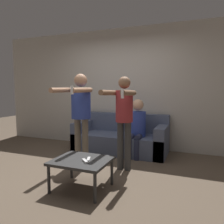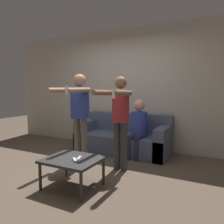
{
  "view_description": "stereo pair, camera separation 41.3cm",
  "coord_description": "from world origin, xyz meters",
  "px_view_note": "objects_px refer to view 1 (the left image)",
  "views": [
    {
      "loc": [
        1.62,
        -2.96,
        1.33
      ],
      "look_at": [
        0.12,
        0.87,
        0.9
      ],
      "focal_mm": 35.0,
      "sensor_mm": 36.0,
      "label": 1
    },
    {
      "loc": [
        2.0,
        -2.79,
        1.33
      ],
      "look_at": [
        0.12,
        0.87,
        0.9
      ],
      "focal_mm": 35.0,
      "sensor_mm": 36.0,
      "label": 2
    }
  ],
  "objects_px": {
    "person_standing_left": "(80,108)",
    "coffee_table": "(82,163)",
    "person_standing_right": "(124,113)",
    "person_seated": "(137,125)",
    "couch": "(121,139)",
    "remote_near": "(85,161)",
    "remote_far": "(89,159)"
  },
  "relations": [
    {
      "from": "person_standing_right",
      "to": "person_seated",
      "type": "bearing_deg",
      "value": 90.12
    },
    {
      "from": "person_seated",
      "to": "remote_far",
      "type": "relative_size",
      "value": 7.43
    },
    {
      "from": "person_seated",
      "to": "coffee_table",
      "type": "distance_m",
      "value": 1.75
    },
    {
      "from": "person_seated",
      "to": "remote_near",
      "type": "height_order",
      "value": "person_seated"
    },
    {
      "from": "person_standing_right",
      "to": "remote_far",
      "type": "xyz_separation_m",
      "value": [
        -0.2,
        -0.85,
        -0.53
      ]
    },
    {
      "from": "person_standing_left",
      "to": "remote_near",
      "type": "height_order",
      "value": "person_standing_left"
    },
    {
      "from": "remote_near",
      "to": "couch",
      "type": "bearing_deg",
      "value": 95.49
    },
    {
      "from": "couch",
      "to": "person_seated",
      "type": "distance_m",
      "value": 0.56
    },
    {
      "from": "person_standing_left",
      "to": "coffee_table",
      "type": "bearing_deg",
      "value": -60.05
    },
    {
      "from": "couch",
      "to": "person_standing_left",
      "type": "xyz_separation_m",
      "value": [
        -0.4,
        -1.01,
        0.74
      ]
    },
    {
      "from": "person_standing_right",
      "to": "remote_near",
      "type": "height_order",
      "value": "person_standing_right"
    },
    {
      "from": "couch",
      "to": "remote_near",
      "type": "relative_size",
      "value": 14.63
    },
    {
      "from": "couch",
      "to": "person_seated",
      "type": "bearing_deg",
      "value": -22.97
    },
    {
      "from": "couch",
      "to": "remote_near",
      "type": "xyz_separation_m",
      "value": [
        0.19,
        -1.95,
        0.15
      ]
    },
    {
      "from": "coffee_table",
      "to": "remote_far",
      "type": "xyz_separation_m",
      "value": [
        0.1,
        0.01,
        0.06
      ]
    },
    {
      "from": "couch",
      "to": "remote_near",
      "type": "height_order",
      "value": "couch"
    },
    {
      "from": "coffee_table",
      "to": "person_seated",
      "type": "bearing_deg",
      "value": 80.04
    },
    {
      "from": "person_standing_left",
      "to": "couch",
      "type": "bearing_deg",
      "value": 68.46
    },
    {
      "from": "person_standing_right",
      "to": "person_seated",
      "type": "distance_m",
      "value": 0.91
    },
    {
      "from": "couch",
      "to": "remote_near",
      "type": "bearing_deg",
      "value": -84.51
    },
    {
      "from": "remote_near",
      "to": "remote_far",
      "type": "relative_size",
      "value": 0.87
    },
    {
      "from": "person_standing_right",
      "to": "coffee_table",
      "type": "height_order",
      "value": "person_standing_right"
    },
    {
      "from": "person_seated",
      "to": "remote_near",
      "type": "distance_m",
      "value": 1.8
    },
    {
      "from": "couch",
      "to": "coffee_table",
      "type": "relative_size",
      "value": 2.66
    },
    {
      "from": "coffee_table",
      "to": "remote_near",
      "type": "xyz_separation_m",
      "value": [
        0.09,
        -0.07,
        0.06
      ]
    },
    {
      "from": "person_standing_left",
      "to": "coffee_table",
      "type": "distance_m",
      "value": 1.19
    },
    {
      "from": "couch",
      "to": "remote_near",
      "type": "distance_m",
      "value": 1.96
    },
    {
      "from": "person_seated",
      "to": "remote_near",
      "type": "xyz_separation_m",
      "value": [
        -0.21,
        -1.78,
        -0.2
      ]
    },
    {
      "from": "person_seated",
      "to": "coffee_table",
      "type": "bearing_deg",
      "value": -99.96
    },
    {
      "from": "person_standing_left",
      "to": "coffee_table",
      "type": "relative_size",
      "value": 2.18
    },
    {
      "from": "coffee_table",
      "to": "remote_far",
      "type": "bearing_deg",
      "value": 5.01
    },
    {
      "from": "person_standing_left",
      "to": "person_standing_right",
      "type": "bearing_deg",
      "value": -0.38
    }
  ]
}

